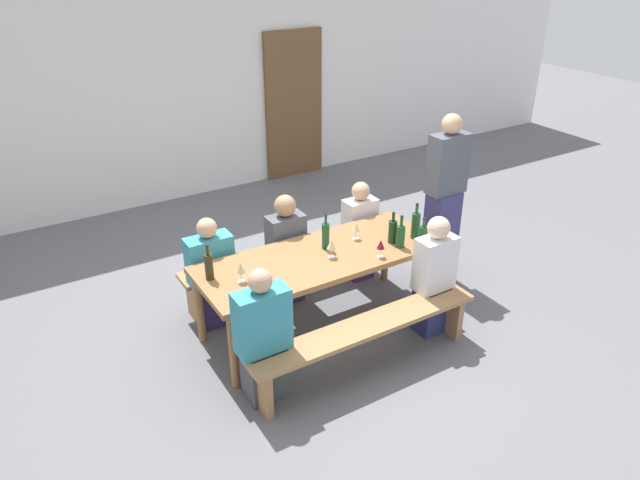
% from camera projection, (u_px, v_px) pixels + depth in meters
% --- Properties ---
extents(ground_plane, '(24.00, 24.00, 0.00)m').
position_uv_depth(ground_plane, '(320.00, 325.00, 5.52)').
color(ground_plane, slate).
extents(back_wall, '(14.00, 0.20, 3.20)m').
position_uv_depth(back_wall, '(170.00, 79.00, 7.58)').
color(back_wall, white).
rests_on(back_wall, ground).
extents(wooden_door, '(0.90, 0.06, 2.10)m').
position_uv_depth(wooden_door, '(294.00, 106.00, 8.53)').
color(wooden_door, brown).
rests_on(wooden_door, ground).
extents(tasting_table, '(2.19, 0.84, 0.75)m').
position_uv_depth(tasting_table, '(320.00, 262.00, 5.21)').
color(tasting_table, olive).
rests_on(tasting_table, ground).
extents(bench_near, '(2.09, 0.30, 0.45)m').
position_uv_depth(bench_near, '(366.00, 334.00, 4.81)').
color(bench_near, '#9E7247').
rests_on(bench_near, ground).
extents(bench_far, '(2.09, 0.30, 0.45)m').
position_uv_depth(bench_far, '(282.00, 260.00, 5.91)').
color(bench_far, '#9E7247').
rests_on(bench_far, ground).
extents(wine_bottle_0, '(0.08, 0.08, 0.31)m').
position_uv_depth(wine_bottle_0, '(401.00, 236.00, 5.27)').
color(wine_bottle_0, '#194723').
rests_on(wine_bottle_0, tasting_table).
extents(wine_bottle_1, '(0.08, 0.08, 0.34)m').
position_uv_depth(wine_bottle_1, '(416.00, 225.00, 5.42)').
color(wine_bottle_1, '#194723').
rests_on(wine_bottle_1, tasting_table).
extents(wine_bottle_2, '(0.07, 0.07, 0.29)m').
position_uv_depth(wine_bottle_2, '(423.00, 236.00, 5.26)').
color(wine_bottle_2, '#194723').
rests_on(wine_bottle_2, tasting_table).
extents(wine_bottle_3, '(0.08, 0.08, 0.30)m').
position_uv_depth(wine_bottle_3, '(393.00, 231.00, 5.35)').
color(wine_bottle_3, '#143319').
rests_on(wine_bottle_3, tasting_table).
extents(wine_bottle_4, '(0.07, 0.07, 0.31)m').
position_uv_depth(wine_bottle_4, '(209.00, 266.00, 4.77)').
color(wine_bottle_4, '#332814').
rests_on(wine_bottle_4, tasting_table).
extents(wine_bottle_5, '(0.07, 0.07, 0.33)m').
position_uv_depth(wine_bottle_5, '(326.00, 235.00, 5.24)').
color(wine_bottle_5, '#194723').
rests_on(wine_bottle_5, tasting_table).
extents(wine_glass_0, '(0.07, 0.07, 0.16)m').
position_uv_depth(wine_glass_0, '(356.00, 228.00, 5.40)').
color(wine_glass_0, silver).
rests_on(wine_glass_0, tasting_table).
extents(wine_glass_1, '(0.08, 0.08, 0.18)m').
position_uv_depth(wine_glass_1, '(331.00, 244.00, 5.09)').
color(wine_glass_1, silver).
rests_on(wine_glass_1, tasting_table).
extents(wine_glass_2, '(0.07, 0.07, 0.16)m').
position_uv_depth(wine_glass_2, '(252.00, 288.00, 4.48)').
color(wine_glass_2, silver).
rests_on(wine_glass_2, tasting_table).
extents(wine_glass_3, '(0.08, 0.08, 0.18)m').
position_uv_depth(wine_glass_3, '(240.00, 268.00, 4.72)').
color(wine_glass_3, silver).
rests_on(wine_glass_3, tasting_table).
extents(wine_glass_4, '(0.07, 0.07, 0.17)m').
position_uv_depth(wine_glass_4, '(381.00, 245.00, 5.09)').
color(wine_glass_4, silver).
rests_on(wine_glass_4, tasting_table).
extents(seated_guest_near_0, '(0.42, 0.24, 1.15)m').
position_uv_depth(seated_guest_near_0, '(263.00, 340.00, 4.45)').
color(seated_guest_near_0, '#434647').
rests_on(seated_guest_near_0, ground).
extents(seated_guest_near_1, '(0.36, 0.24, 1.14)m').
position_uv_depth(seated_guest_near_1, '(434.00, 278.00, 5.22)').
color(seated_guest_near_1, navy).
rests_on(seated_guest_near_1, ground).
extents(seated_guest_far_0, '(0.41, 0.24, 1.07)m').
position_uv_depth(seated_guest_far_0, '(211.00, 276.00, 5.35)').
color(seated_guest_far_0, '#35295A').
rests_on(seated_guest_far_0, ground).
extents(seated_guest_far_1, '(0.36, 0.24, 1.12)m').
position_uv_depth(seated_guest_far_1, '(286.00, 251.00, 5.70)').
color(seated_guest_far_1, '#2F2B45').
rests_on(seated_guest_far_1, ground).
extents(seated_guest_far_2, '(0.33, 0.24, 1.07)m').
position_uv_depth(seated_guest_far_2, '(359.00, 233.00, 6.10)').
color(seated_guest_far_2, '#492871').
rests_on(seated_guest_far_2, ground).
extents(standing_host, '(0.39, 0.24, 1.77)m').
position_uv_depth(standing_host, '(444.00, 203.00, 5.90)').
color(standing_host, navy).
rests_on(standing_host, ground).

